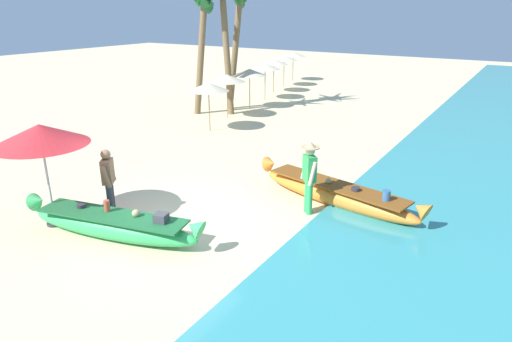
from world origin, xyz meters
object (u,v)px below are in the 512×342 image
Objects in this scene: person_tourist_customer at (109,181)px; palm_tree_leaning_seaward at (204,12)px; boat_green_foreground at (113,225)px; person_vendor_hatted at (309,173)px; patio_umbrella_large at (40,135)px; boat_orange_midground at (336,194)px; palm_tree_mid_cluster at (240,5)px.

palm_tree_leaning_seaward is at bearing 115.77° from person_tourist_customer.
boat_green_foreground is at bearing -62.24° from palm_tree_leaning_seaward.
person_vendor_hatted is 0.76× the size of patio_umbrella_large.
boat_orange_midground is 6.87m from patio_umbrella_large.
palm_tree_leaning_seaward is (-8.38, 6.98, 3.43)m from person_vendor_hatted.
patio_umbrella_large is (-4.61, -3.58, 1.08)m from person_vendor_hatted.
palm_tree_leaning_seaward is 1.82m from palm_tree_mid_cluster.
boat_green_foreground is 5.28m from boat_orange_midground.
boat_orange_midground is 0.85× the size of palm_tree_leaning_seaward.
person_tourist_customer is 11.30m from palm_tree_leaning_seaward.
person_vendor_hatted is at bearing 35.91° from person_tourist_customer.
boat_green_foreground is at bearing -129.48° from boat_orange_midground.
person_tourist_customer is at bearing -64.23° from palm_tree_leaning_seaward.
person_tourist_customer is 0.29× the size of palm_tree_mid_cluster.
person_tourist_customer is at bearing -70.64° from palm_tree_mid_cluster.
boat_green_foreground is at bearing -131.94° from person_vendor_hatted.
person_vendor_hatted reaches higher than boat_green_foreground.
palm_tree_mid_cluster is at bearing 104.16° from patio_umbrella_large.
boat_orange_midground is at bearing 41.02° from patio_umbrella_large.
palm_tree_leaning_seaward is (-4.67, 9.67, 3.50)m from person_tourist_customer.
boat_green_foreground is 1.83× the size of patio_umbrella_large.
patio_umbrella_large is (-1.64, -0.28, 1.80)m from boat_green_foreground.
boat_green_foreground is 1.17m from person_tourist_customer.
patio_umbrella_large reaches higher than boat_green_foreground.
boat_orange_midground is at bearing -44.24° from palm_tree_mid_cluster.
palm_tree_leaning_seaward is (-8.77, 6.21, 4.16)m from boat_orange_midground.
palm_tree_mid_cluster reaches higher than boat_green_foreground.
palm_tree_leaning_seaward is 0.95× the size of palm_tree_mid_cluster.
palm_tree_mid_cluster is (-3.99, 11.34, 3.77)m from person_tourist_customer.
person_vendor_hatted is 0.30× the size of palm_tree_mid_cluster.
person_tourist_customer is at bearing 140.46° from boat_green_foreground.
palm_tree_leaning_seaward is at bearing -112.28° from palm_tree_mid_cluster.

